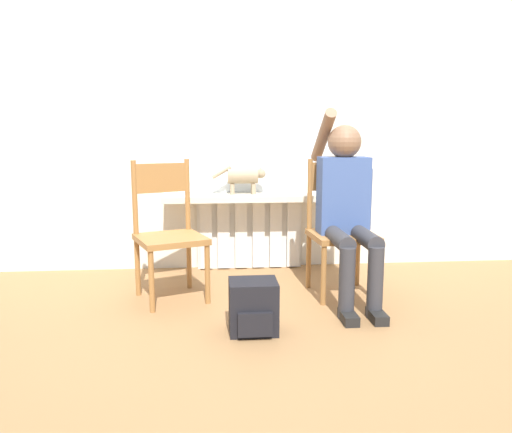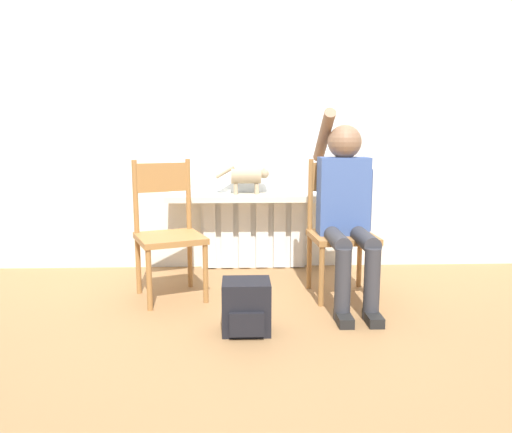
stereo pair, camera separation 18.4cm
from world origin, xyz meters
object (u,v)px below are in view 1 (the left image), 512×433
(chair_left, at_px, (168,230))
(backpack, at_px, (253,307))
(person, at_px, (347,203))
(cat, at_px, (244,177))
(chair_right, at_px, (340,227))

(chair_left, relative_size, backpack, 3.14)
(backpack, bearing_deg, person, 38.34)
(person, relative_size, backpack, 4.29)
(person, bearing_deg, cat, 130.19)
(cat, bearing_deg, person, -49.81)
(chair_left, relative_size, cat, 2.17)
(backpack, bearing_deg, cat, 88.41)
(person, height_order, cat, person)
(chair_left, xyz_separation_m, cat, (0.57, 0.64, 0.31))
(chair_right, distance_m, cat, 0.96)
(chair_left, height_order, chair_right, same)
(chair_left, relative_size, person, 0.73)
(cat, bearing_deg, chair_right, -44.67)
(chair_right, bearing_deg, person, -92.60)
(person, bearing_deg, chair_left, 174.06)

